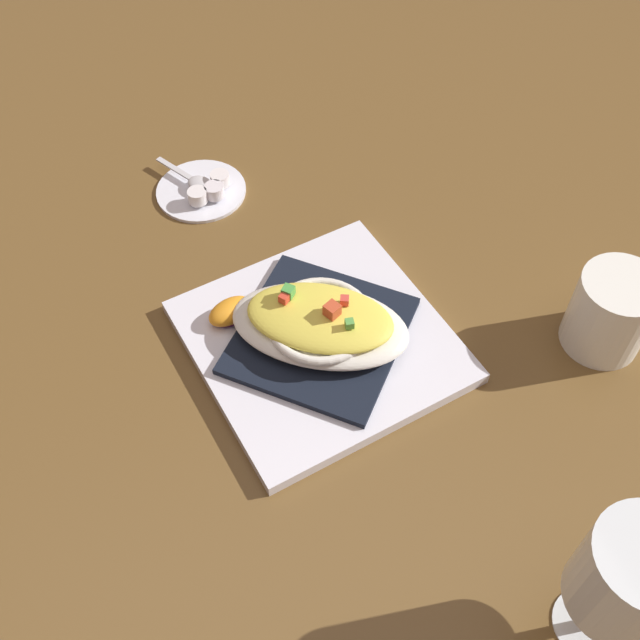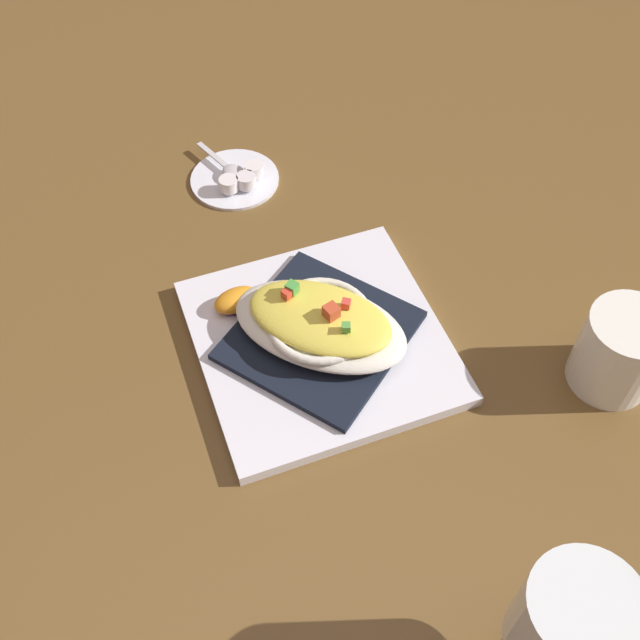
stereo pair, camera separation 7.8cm
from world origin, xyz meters
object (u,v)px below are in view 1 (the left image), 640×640
at_px(creamer_cup_0, 198,196).
at_px(creamer_cup_1, 214,191).
at_px(coffee_mug, 611,316).
at_px(stemmed_glass, 630,580).
at_px(orange_garnish, 231,311).
at_px(square_plate, 320,341).
at_px(spoon, 197,182).
at_px(creamer_saucer, 201,189).
at_px(creamer_cup_2, 220,179).
at_px(gratin_dish, 320,322).

height_order(creamer_cup_0, creamer_cup_1, same).
bearing_deg(coffee_mug, stemmed_glass, 142.95).
height_order(orange_garnish, creamer_cup_0, orange_garnish).
height_order(coffee_mug, stemmed_glass, stemmed_glass).
xyz_separation_m(square_plate, creamer_cup_0, (0.25, 0.06, 0.01)).
bearing_deg(creamer_cup_0, creamer_cup_1, -87.68).
relative_size(square_plate, stemmed_glass, 1.59).
height_order(spoon, creamer_cup_0, creamer_cup_0).
bearing_deg(creamer_cup_0, creamer_saucer, -23.46).
relative_size(square_plate, creamer_cup_2, 10.63).
bearing_deg(orange_garnish, coffee_mug, -115.43).
xyz_separation_m(coffee_mug, stemmed_glass, (-0.25, 0.19, 0.07)).
relative_size(creamer_saucer, creamer_cup_0, 4.71).
bearing_deg(orange_garnish, square_plate, -128.76).
distance_m(spoon, creamer_cup_0, 0.03).
bearing_deg(square_plate, creamer_cup_2, 4.42).
distance_m(gratin_dish, creamer_cup_1, 0.26).
distance_m(square_plate, creamer_saucer, 0.28).
xyz_separation_m(gratin_dish, spoon, (0.28, 0.05, -0.03)).
xyz_separation_m(gratin_dish, stemmed_glass, (-0.35, -0.10, 0.07)).
xyz_separation_m(gratin_dish, creamer_cup_0, (0.25, 0.06, -0.02)).
height_order(orange_garnish, creamer_cup_2, orange_garnish).
distance_m(spoon, creamer_cup_1, 0.03).
bearing_deg(stemmed_glass, coffee_mug, -37.05).
relative_size(orange_garnish, spoon, 0.67).
xyz_separation_m(spoon, creamer_cup_2, (-0.01, -0.03, 0.00)).
xyz_separation_m(orange_garnish, creamer_cup_1, (0.19, -0.04, -0.01)).
bearing_deg(gratin_dish, orange_garnish, 51.25).
height_order(square_plate, creamer_cup_1, creamer_cup_1).
distance_m(gratin_dish, creamer_cup_2, 0.28).
relative_size(square_plate, creamer_saucer, 2.26).
bearing_deg(stemmed_glass, creamer_saucer, 12.74).
xyz_separation_m(spoon, creamer_cup_0, (-0.03, 0.01, 0.00)).
bearing_deg(stemmed_glass, creamer_cup_1, 12.13).
bearing_deg(spoon, stemmed_glass, -167.14).
bearing_deg(creamer_saucer, creamer_cup_2, -100.33).
distance_m(creamer_saucer, spoon, 0.01).
distance_m(orange_garnish, spoon, 0.22).
xyz_separation_m(stemmed_glass, creamer_saucer, (0.63, 0.14, -0.11)).
bearing_deg(coffee_mug, creamer_cup_2, 38.43).
relative_size(square_plate, gratin_dish, 1.19).
bearing_deg(creamer_cup_2, creamer_cup_0, 118.10).
bearing_deg(creamer_cup_0, creamer_cup_2, -61.90).
height_order(square_plate, creamer_saucer, square_plate).
relative_size(stemmed_glass, creamer_cup_0, 6.68).
relative_size(creamer_cup_0, creamer_cup_1, 1.00).
distance_m(orange_garnish, creamer_cup_1, 0.20).
relative_size(square_plate, coffee_mug, 2.22).
height_order(orange_garnish, creamer_cup_1, orange_garnish).
relative_size(square_plate, creamer_cup_1, 10.63).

